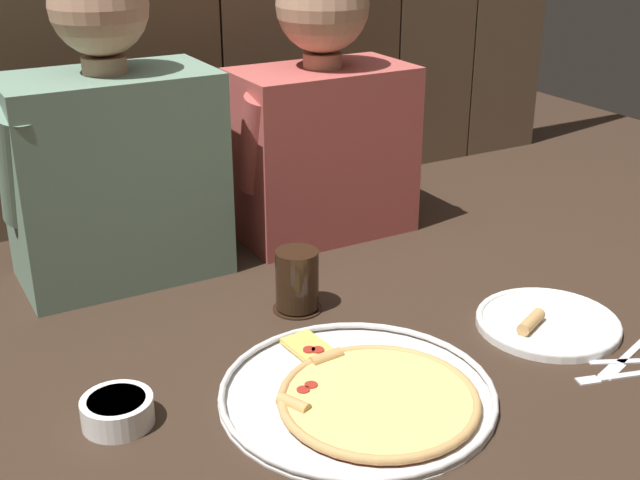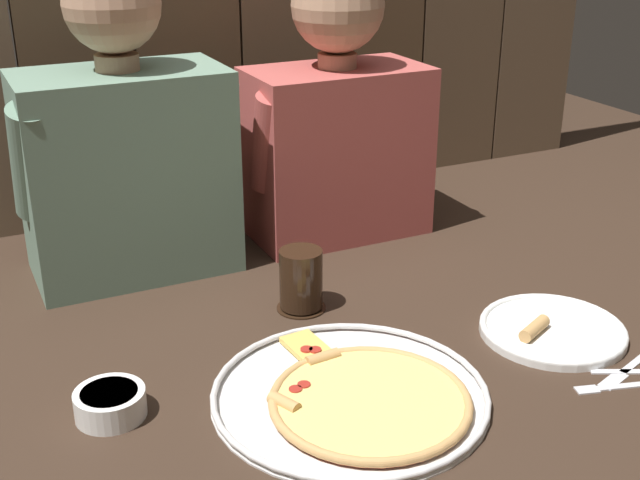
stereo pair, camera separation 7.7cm
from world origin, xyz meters
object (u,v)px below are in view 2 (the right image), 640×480
at_px(dinner_plate, 552,329).
at_px(diner_left, 124,138).
at_px(drinking_glass, 300,281).
at_px(dipping_bowl, 110,402).
at_px(diner_right, 337,110).
at_px(pizza_tray, 357,396).

bearing_deg(dinner_plate, diner_left, 134.69).
distance_m(drinking_glass, dipping_bowl, 0.42).
bearing_deg(dinner_plate, diner_right, 101.87).
bearing_deg(diner_right, dinner_plate, -78.13).
distance_m(pizza_tray, drinking_glass, 0.31).
height_order(drinking_glass, diner_left, diner_left).
xyz_separation_m(dinner_plate, diner_left, (-0.57, 0.57, 0.26)).
distance_m(dipping_bowl, diner_right, 0.82).
height_order(pizza_tray, diner_left, diner_left).
xyz_separation_m(pizza_tray, diner_left, (-0.17, 0.61, 0.26)).
relative_size(pizza_tray, diner_right, 0.71).
bearing_deg(dipping_bowl, dinner_plate, -7.03).
bearing_deg(diner_right, drinking_glass, -126.71).
relative_size(dipping_bowl, diner_left, 0.17).
xyz_separation_m(dipping_bowl, diner_left, (0.16, 0.48, 0.25)).
relative_size(pizza_tray, diner_left, 0.68).
distance_m(dinner_plate, dipping_bowl, 0.73).
bearing_deg(drinking_glass, diner_right, 53.29).
bearing_deg(diner_left, pizza_tray, -73.99).
height_order(pizza_tray, drinking_glass, drinking_glass).
relative_size(diner_left, diner_right, 1.03).
height_order(dinner_plate, diner_right, diner_right).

